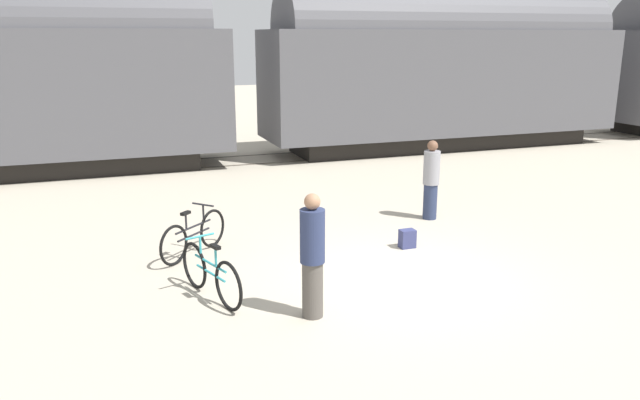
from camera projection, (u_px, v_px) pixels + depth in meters
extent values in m
plane|color=#B2A893|center=(399.00, 278.00, 10.01)|extent=(80.00, 80.00, 0.00)
cube|color=black|center=(5.00, 166.00, 17.16)|extent=(10.41, 2.12, 0.55)
cube|color=black|center=(441.00, 139.00, 21.63)|extent=(10.41, 2.12, 0.55)
cube|color=#4C4C51|center=(444.00, 82.00, 21.13)|extent=(12.39, 2.83, 3.40)
cylinder|color=#4C4C51|center=(447.00, 30.00, 20.69)|extent=(11.40, 2.68, 2.68)
cube|color=#4C4238|center=(254.00, 164.00, 18.81)|extent=(65.51, 0.07, 0.01)
cube|color=#4C4238|center=(243.00, 156.00, 20.12)|extent=(65.51, 0.07, 0.01)
torus|color=black|center=(194.00, 265.00, 9.54)|extent=(0.28, 0.71, 0.73)
torus|color=black|center=(228.00, 286.00, 8.75)|extent=(0.28, 0.71, 0.73)
cylinder|color=teal|center=(210.00, 263.00, 9.09)|extent=(0.32, 0.88, 0.04)
cylinder|color=teal|center=(211.00, 273.00, 9.13)|extent=(0.29, 0.80, 0.04)
cylinder|color=teal|center=(216.00, 257.00, 8.92)|extent=(0.04, 0.04, 0.31)
cube|color=black|center=(215.00, 247.00, 8.88)|extent=(0.14, 0.22, 0.05)
cylinder|color=teal|center=(200.00, 247.00, 9.27)|extent=(0.04, 0.04, 0.34)
cylinder|color=teal|center=(200.00, 236.00, 9.22)|extent=(0.45, 0.18, 0.03)
torus|color=black|center=(212.00, 228.00, 11.41)|extent=(0.55, 0.52, 0.70)
torus|color=black|center=(174.00, 245.00, 10.48)|extent=(0.55, 0.52, 0.70)
cylinder|color=black|center=(193.00, 227.00, 10.90)|extent=(0.72, 0.68, 0.04)
cylinder|color=black|center=(194.00, 235.00, 10.94)|extent=(0.65, 0.62, 0.04)
cylinder|color=black|center=(186.00, 221.00, 10.70)|extent=(0.04, 0.04, 0.29)
cube|color=black|center=(186.00, 213.00, 10.67)|extent=(0.20, 0.20, 0.05)
cylinder|color=black|center=(203.00, 213.00, 11.12)|extent=(0.04, 0.04, 0.33)
cylinder|color=black|center=(203.00, 205.00, 11.08)|extent=(0.34, 0.36, 0.03)
cylinder|color=#283351|center=(430.00, 201.00, 13.16)|extent=(0.29, 0.29, 0.75)
cylinder|color=gray|center=(432.00, 168.00, 12.97)|extent=(0.34, 0.34, 0.70)
sphere|color=brown|center=(433.00, 146.00, 12.85)|extent=(0.22, 0.22, 0.22)
cylinder|color=#514C47|center=(313.00, 289.00, 8.55)|extent=(0.29, 0.29, 0.80)
cylinder|color=navy|center=(312.00, 236.00, 8.35)|extent=(0.34, 0.34, 0.74)
sphere|color=#A37556|center=(312.00, 202.00, 8.23)|extent=(0.22, 0.22, 0.22)
cube|color=navy|center=(407.00, 239.00, 11.40)|extent=(0.28, 0.20, 0.34)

